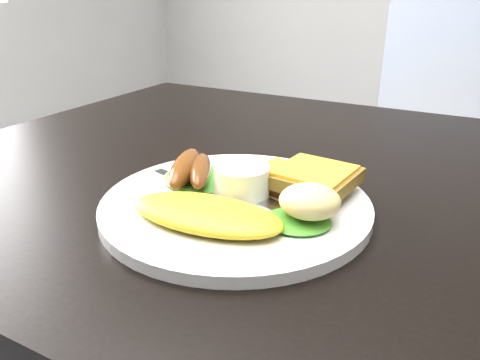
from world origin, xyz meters
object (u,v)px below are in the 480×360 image
object	(u,v)px
dining_table	(355,195)
person	(386,47)
plate	(236,205)
dining_chair	(437,179)

from	to	relation	value
dining_table	person	xyz separation A→B (m)	(-0.12, 0.65, 0.11)
dining_table	plate	distance (m)	0.18
person	plate	size ratio (longest dim) A/B	5.71
dining_table	plate	bearing A→B (deg)	-122.63
person	dining_chair	bearing A→B (deg)	-124.55
person	plate	world-z (taller)	person
dining_table	dining_chair	xyz separation A→B (m)	(0.03, 0.84, -0.28)
dining_table	plate	xyz separation A→B (m)	(-0.09, -0.15, 0.03)
person	plate	xyz separation A→B (m)	(0.02, -0.80, -0.08)
plate	dining_table	bearing A→B (deg)	57.37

